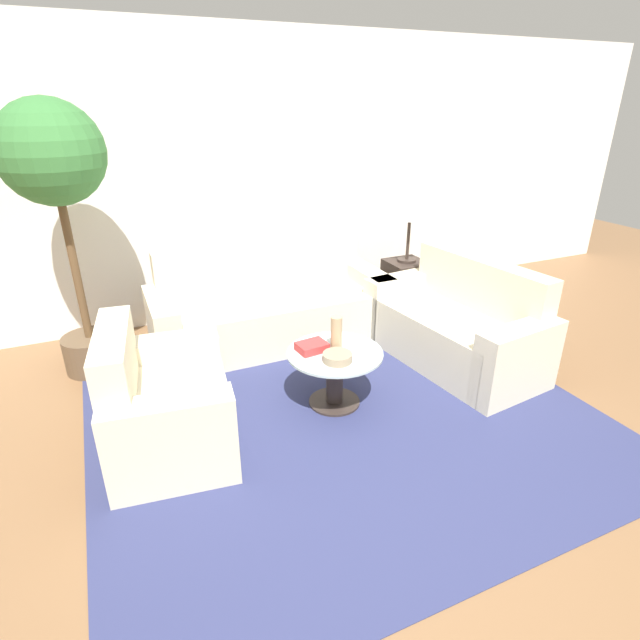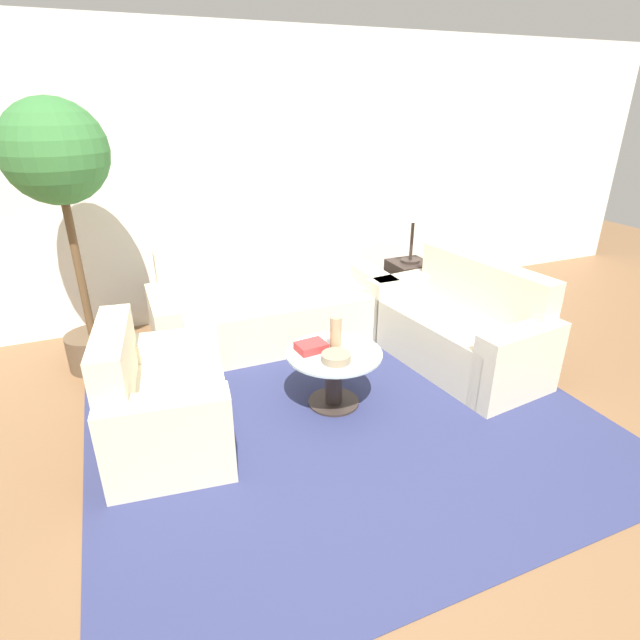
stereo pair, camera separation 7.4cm
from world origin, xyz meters
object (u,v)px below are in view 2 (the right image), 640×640
at_px(vase, 336,334).
at_px(book_stack, 311,347).
at_px(table_lamp, 414,207).
at_px(loveseat, 460,329).
at_px(bowl, 336,357).
at_px(armchair, 159,406).
at_px(sofa_main, 272,309).
at_px(coffee_table, 334,371).
at_px(potted_plant, 61,181).

height_order(vase, book_stack, vase).
xyz_separation_m(table_lamp, vase, (-1.28, -1.10, -0.56)).
relative_size(loveseat, book_stack, 7.24).
height_order(loveseat, bowl, loveseat).
height_order(armchair, book_stack, armchair).
bearing_deg(book_stack, vase, -26.16).
relative_size(sofa_main, table_lamp, 3.05).
xyz_separation_m(coffee_table, bowl, (-0.04, -0.12, 0.17)).
bearing_deg(coffee_table, table_lamp, 40.88).
relative_size(coffee_table, table_lamp, 0.98).
xyz_separation_m(vase, bowl, (-0.06, -0.15, -0.10)).
distance_m(sofa_main, armchair, 1.63).
bearing_deg(loveseat, armchair, -92.23).
distance_m(sofa_main, loveseat, 1.63).
height_order(vase, bowl, vase).
bearing_deg(book_stack, sofa_main, 79.74).
xyz_separation_m(table_lamp, bowl, (-1.35, -1.25, -0.65)).
bearing_deg(bowl, book_stack, 114.33).
distance_m(coffee_table, vase, 0.27).
height_order(loveseat, coffee_table, loveseat).
relative_size(sofa_main, potted_plant, 1.02).
distance_m(potted_plant, bowl, 2.28).
relative_size(loveseat, bowl, 7.95).
bearing_deg(loveseat, vase, -88.76).
bearing_deg(bowl, sofa_main, 90.92).
bearing_deg(sofa_main, potted_plant, 178.05).
relative_size(coffee_table, vase, 2.69).
distance_m(loveseat, book_stack, 1.36).
bearing_deg(coffee_table, loveseat, 9.10).
bearing_deg(armchair, coffee_table, -83.14).
bearing_deg(table_lamp, potted_plant, 177.59).
bearing_deg(armchair, vase, -81.78).
height_order(bowl, book_stack, same).
xyz_separation_m(armchair, coffee_table, (1.18, -0.01, -0.01)).
xyz_separation_m(loveseat, coffee_table, (-1.22, -0.19, -0.01)).
xyz_separation_m(sofa_main, coffee_table, (0.06, -1.20, -0.01)).
bearing_deg(sofa_main, bowl, -89.08).
height_order(table_lamp, potted_plant, potted_plant).
relative_size(table_lamp, bowl, 3.44).
height_order(coffee_table, vase, vase).
height_order(sofa_main, coffee_table, sofa_main).
relative_size(table_lamp, book_stack, 3.13).
height_order(armchair, bowl, armchair).
relative_size(armchair, table_lamp, 1.57).
bearing_deg(sofa_main, coffee_table, -87.01).
bearing_deg(table_lamp, bowl, -137.08).
height_order(loveseat, book_stack, loveseat).
height_order(loveseat, table_lamp, table_lamp).
xyz_separation_m(sofa_main, loveseat, (1.28, -1.00, -0.00)).
bearing_deg(armchair, potted_plant, 23.80).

